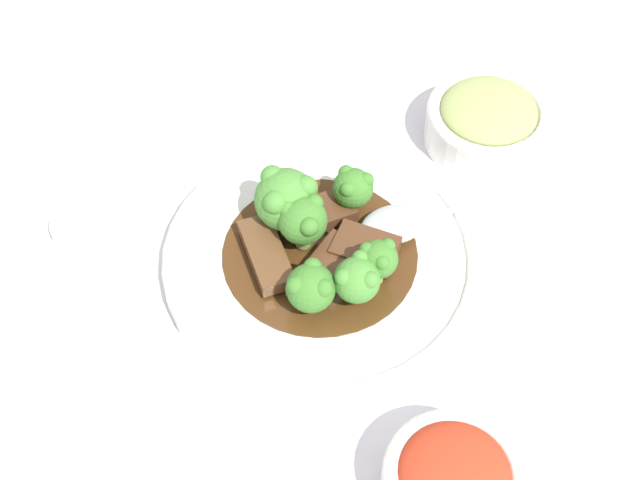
{
  "coord_description": "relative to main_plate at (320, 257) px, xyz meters",
  "views": [
    {
      "loc": [
        -0.31,
        -0.33,
        0.63
      ],
      "look_at": [
        0.0,
        0.0,
        0.03
      ],
      "focal_mm": 50.0,
      "sensor_mm": 36.0,
      "label": 1
    }
  ],
  "objects": [
    {
      "name": "broccoli_floret_4",
      "position": [
        -0.01,
        -0.06,
        0.04
      ],
      "size": [
        0.04,
        0.04,
        0.04
      ],
      "color": "#8EB756",
      "rests_on": "main_plate"
    },
    {
      "name": "broccoli_floret_0",
      "position": [
        0.01,
        -0.05,
        0.04
      ],
      "size": [
        0.03,
        0.03,
        0.05
      ],
      "color": "#8EB756",
      "rests_on": "main_plate"
    },
    {
      "name": "sauce_dish",
      "position": [
        -0.12,
        0.17,
        -0.0
      ],
      "size": [
        0.07,
        0.07,
        0.01
      ],
      "color": "white",
      "rests_on": "ground_plane"
    },
    {
      "name": "broccoli_floret_3",
      "position": [
        -0.01,
        0.02,
        0.04
      ],
      "size": [
        0.04,
        0.04,
        0.05
      ],
      "color": "#7FA84C",
      "rests_on": "main_plate"
    },
    {
      "name": "ground_plane",
      "position": [
        0.0,
        0.0,
        -0.01
      ],
      "size": [
        4.0,
        4.0,
        0.0
      ],
      "primitive_type": "plane",
      "color": "silver"
    },
    {
      "name": "broccoli_floret_2",
      "position": [
        -0.0,
        0.04,
        0.04
      ],
      "size": [
        0.05,
        0.05,
        0.06
      ],
      "color": "#8EB756",
      "rests_on": "main_plate"
    },
    {
      "name": "beef_strip_2",
      "position": [
        0.03,
        0.03,
        0.01
      ],
      "size": [
        0.06,
        0.05,
        0.01
      ],
      "color": "#56331E",
      "rests_on": "main_plate"
    },
    {
      "name": "beef_strip_1",
      "position": [
        -0.01,
        -0.02,
        0.01
      ],
      "size": [
        0.08,
        0.05,
        0.01
      ],
      "color": "#56331E",
      "rests_on": "main_plate"
    },
    {
      "name": "serving_spoon",
      "position": [
        0.08,
        -0.04,
        0.02
      ],
      "size": [
        0.22,
        0.11,
        0.01
      ],
      "color": "#B7B7BC",
      "rests_on": "main_plate"
    },
    {
      "name": "broccoli_floret_1",
      "position": [
        -0.04,
        -0.03,
        0.03
      ],
      "size": [
        0.04,
        0.04,
        0.04
      ],
      "color": "#8EB756",
      "rests_on": "main_plate"
    },
    {
      "name": "side_bowl_appetizer",
      "position": [
        0.22,
        0.0,
        0.02
      ],
      "size": [
        0.12,
        0.12,
        0.05
      ],
      "color": "white",
      "rests_on": "ground_plane"
    },
    {
      "name": "beef_strip_3",
      "position": [
        0.03,
        -0.03,
        0.02
      ],
      "size": [
        0.06,
        0.06,
        0.01
      ],
      "color": "#56331E",
      "rests_on": "main_plate"
    },
    {
      "name": "broccoli_floret_5",
      "position": [
        0.06,
        0.02,
        0.03
      ],
      "size": [
        0.04,
        0.04,
        0.04
      ],
      "color": "#7FA84C",
      "rests_on": "main_plate"
    },
    {
      "name": "main_plate",
      "position": [
        0.0,
        0.0,
        0.0
      ],
      "size": [
        0.27,
        0.27,
        0.02
      ],
      "color": "white",
      "rests_on": "ground_plane"
    },
    {
      "name": "beef_strip_0",
      "position": [
        -0.04,
        0.02,
        0.02
      ],
      "size": [
        0.06,
        0.08,
        0.01
      ],
      "color": "brown",
      "rests_on": "main_plate"
    },
    {
      "name": "paper_napkin",
      "position": [
        0.06,
        0.22,
        -0.01
      ],
      "size": [
        0.11,
        0.12,
        0.01
      ],
      "color": "silver",
      "rests_on": "ground_plane"
    }
  ]
}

